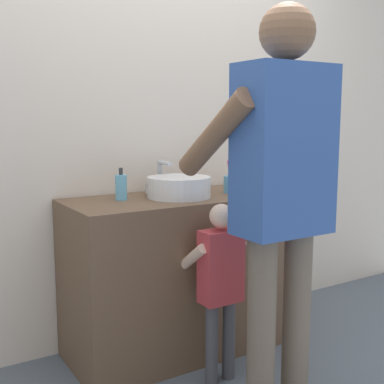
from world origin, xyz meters
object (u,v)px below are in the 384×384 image
Objects in this scene: toothbrush_cup at (230,184)px; child_toddler at (220,277)px; soap_bottle at (121,187)px; adult_parent at (281,176)px.

toothbrush_cup is 0.62m from child_toddler.
soap_bottle is at bearing 171.14° from toothbrush_cup.
adult_parent reaches higher than toothbrush_cup.
child_toddler is at bearing -57.85° from soap_bottle.
adult_parent is (0.37, -0.79, 0.11)m from soap_bottle.
soap_bottle is at bearing 122.15° from child_toddler.
toothbrush_cup is 0.75m from adult_parent.
adult_parent reaches higher than child_toddler.
soap_bottle is 0.68m from child_toddler.
soap_bottle is 0.10× the size of adult_parent.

